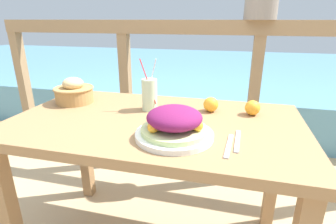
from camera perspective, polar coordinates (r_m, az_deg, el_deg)
name	(u,v)px	position (r m, az deg, el deg)	size (l,w,h in m)	color
patio_table	(155,139)	(1.18, -2.81, -5.89)	(1.25, 0.72, 0.71)	#997047
railing_fence	(187,70)	(1.82, 4.08, 9.16)	(2.80, 0.08, 1.12)	#937551
sea_backdrop	(214,78)	(4.37, 9.92, 7.35)	(12.00, 4.00, 0.43)	#568EA8
salad_plate	(174,125)	(0.95, 1.39, -2.76)	(0.29, 0.29, 0.12)	white
drink_glass	(150,95)	(1.24, -4.04, 3.81)	(0.09, 0.07, 0.25)	beige
bread_basket	(74,92)	(1.44, -19.79, 4.08)	(0.20, 0.20, 0.13)	#AD7F47
fork	(229,146)	(0.93, 13.12, -7.14)	(0.03, 0.18, 0.00)	silver
knife	(237,141)	(0.97, 14.89, -6.09)	(0.02, 0.18, 0.00)	silver
orange_near_basket	(252,108)	(1.24, 17.92, 0.88)	(0.07, 0.07, 0.07)	#F9A328
orange_near_glass	(211,104)	(1.24, 9.30, 1.63)	(0.07, 0.07, 0.07)	#F9A328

